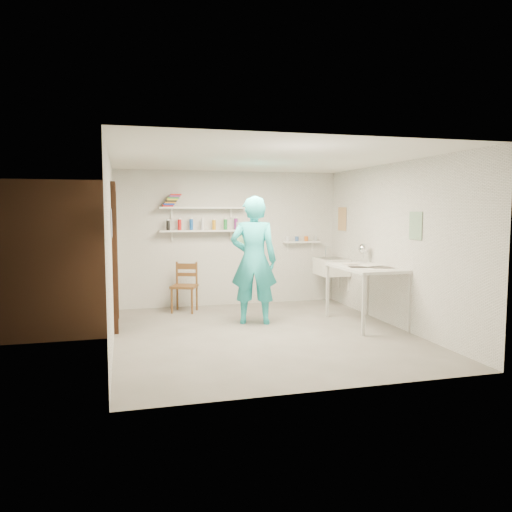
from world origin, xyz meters
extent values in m
cube|color=slate|center=(0.00, 0.00, -0.01)|extent=(4.00, 4.50, 0.02)
cube|color=silver|center=(0.00, 0.00, 2.41)|extent=(4.00, 4.50, 0.02)
cube|color=silver|center=(0.00, 2.26, 1.20)|extent=(4.00, 0.02, 2.40)
cube|color=silver|center=(0.00, -2.26, 1.20)|extent=(4.00, 0.02, 2.40)
cube|color=silver|center=(-2.01, 0.00, 1.20)|extent=(0.02, 4.50, 2.40)
cube|color=silver|center=(2.01, 0.00, 1.20)|extent=(0.02, 4.50, 2.40)
cube|color=black|center=(-1.99, 1.05, 1.00)|extent=(0.02, 0.90, 2.00)
cube|color=brown|center=(-2.70, 1.05, 1.05)|extent=(1.40, 1.50, 2.10)
cube|color=brown|center=(-1.97, 1.05, 2.05)|extent=(0.06, 1.05, 0.10)
cube|color=brown|center=(-1.97, 0.55, 1.00)|extent=(0.06, 0.10, 2.00)
cube|color=brown|center=(-1.97, 1.55, 1.00)|extent=(0.06, 0.10, 2.00)
cube|color=white|center=(-0.50, 2.13, 1.35)|extent=(1.50, 0.22, 0.03)
cube|color=white|center=(-0.50, 2.13, 1.75)|extent=(1.50, 0.22, 0.03)
cube|color=white|center=(1.35, 2.17, 1.12)|extent=(0.70, 0.14, 0.03)
cube|color=#334C7F|center=(-1.99, 0.05, 1.55)|extent=(0.01, 0.28, 0.36)
cube|color=#995933|center=(1.99, 1.80, 1.55)|extent=(0.01, 0.34, 0.42)
cube|color=#3F724C|center=(1.99, -0.55, 1.50)|extent=(0.01, 0.30, 0.38)
cube|color=white|center=(1.75, 1.70, 0.70)|extent=(0.48, 0.60, 0.30)
imported|color=#27BDC7|center=(0.04, 0.67, 0.96)|extent=(0.81, 0.65, 1.92)
cylinder|color=#F9F5A9|center=(-0.03, 0.88, 1.28)|extent=(0.34, 0.14, 0.34)
cube|color=brown|center=(-0.88, 1.79, 0.43)|extent=(0.52, 0.51, 0.87)
cube|color=silver|center=(1.64, 0.16, 0.44)|extent=(0.79, 1.31, 0.88)
sphere|color=silver|center=(1.86, 0.69, 1.10)|extent=(0.16, 0.16, 0.16)
cylinder|color=black|center=(-1.10, 2.13, 1.45)|extent=(0.06, 0.06, 0.17)
cylinder|color=red|center=(-0.90, 2.13, 1.45)|extent=(0.06, 0.06, 0.17)
cylinder|color=blue|center=(-0.70, 2.13, 1.45)|extent=(0.06, 0.06, 0.17)
cylinder|color=white|center=(-0.50, 2.13, 1.45)|extent=(0.06, 0.06, 0.17)
cylinder|color=orange|center=(-0.30, 2.13, 1.45)|extent=(0.06, 0.06, 0.17)
cylinder|color=#268C3F|center=(-0.10, 2.13, 1.45)|extent=(0.06, 0.06, 0.17)
cylinder|color=#8C268C|center=(0.10, 2.13, 1.45)|extent=(0.06, 0.06, 0.17)
cube|color=red|center=(-1.10, 2.13, 1.78)|extent=(0.18, 0.14, 0.03)
cube|color=#1933A5|center=(-1.08, 2.13, 1.81)|extent=(0.18, 0.14, 0.03)
cube|color=orange|center=(-1.06, 2.13, 1.83)|extent=(0.18, 0.14, 0.03)
cube|color=black|center=(-1.04, 2.13, 1.86)|extent=(0.18, 0.14, 0.03)
cube|color=yellow|center=(-1.02, 2.13, 1.89)|extent=(0.18, 0.14, 0.03)
cube|color=#338C4C|center=(-1.00, 2.13, 1.92)|extent=(0.18, 0.14, 0.03)
cube|color=#8C3F8C|center=(-0.98, 2.13, 1.95)|extent=(0.18, 0.14, 0.03)
cube|color=red|center=(-0.96, 2.13, 1.97)|extent=(0.18, 0.14, 0.03)
cylinder|color=silver|center=(1.14, 2.17, 1.18)|extent=(0.07, 0.07, 0.09)
cylinder|color=#335999|center=(1.28, 2.17, 1.18)|extent=(0.07, 0.07, 0.09)
cylinder|color=orange|center=(1.42, 2.17, 1.18)|extent=(0.07, 0.07, 0.09)
cylinder|color=#999999|center=(1.56, 2.17, 1.18)|extent=(0.07, 0.07, 0.09)
cube|color=silver|center=(1.64, 0.16, 0.88)|extent=(0.30, 0.22, 0.00)
cube|color=#4C4742|center=(1.64, 0.16, 0.88)|extent=(0.30, 0.22, 0.00)
cube|color=beige|center=(1.64, 0.16, 0.89)|extent=(0.30, 0.22, 0.00)
cube|color=#383330|center=(1.64, 0.16, 0.89)|extent=(0.30, 0.22, 0.00)
cube|color=silver|center=(1.64, 0.16, 0.89)|extent=(0.30, 0.22, 0.00)
camera|label=1|loc=(-1.86, -6.53, 1.72)|focal=35.00mm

